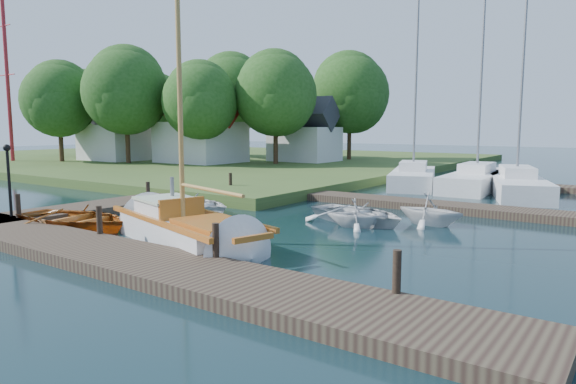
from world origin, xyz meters
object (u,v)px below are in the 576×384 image
Objects in this scene: mooring_post_1 at (99,220)px; tender_c at (358,211)px; mooring_post_2 at (216,240)px; radio_mast at (7,69)px; mooring_post_3 at (397,272)px; lamp_post at (8,170)px; mooring_post_4 at (148,192)px; tree_7 at (350,93)px; tender_b at (358,211)px; tree_6 at (83,103)px; tender_a at (188,202)px; tree_4 at (232,93)px; marina_boat_2 at (516,183)px; tender_d at (430,207)px; sailboat at (189,232)px; house_b at (117,133)px; tree_0 at (59,99)px; house_c at (305,136)px; marina_boat_1 at (477,179)px; tree_1 at (126,91)px; tree_3 at (276,94)px; marina_boat_0 at (413,176)px; mooring_post_5 at (230,181)px; tree_2 at (200,101)px; dinghy at (75,216)px; tree_5 at (156,105)px; mooring_post_0 at (18,206)px; house_a at (201,131)px.

tender_c is (4.40, 7.23, -0.31)m from mooring_post_1.
mooring_post_2 is 38.51m from radio_mast.
mooring_post_3 is 14.05m from lamp_post.
tree_7 is (-5.00, 26.05, 5.50)m from mooring_post_4.
tender_b is 40.83m from tree_6.
tree_4 reaches higher than tender_a.
mooring_post_3 is 0.20× the size of tender_a.
tree_6 reaches higher than mooring_post_4.
tender_d is at bearing 157.59° from marina_boat_2.
sailboat is 6.23m from tender_c.
mooring_post_2 is 36.28m from tree_4.
house_b is at bearing -143.02° from tree_7.
mooring_post_1 is 31.28m from tree_0.
house_c reaches higher than mooring_post_1.
marina_boat_1 reaches higher than mooring_post_4.
tree_7 is at bearing 120.10° from mooring_post_3.
sailboat is 28.45m from tree_1.
mooring_post_2 is 28.24m from tree_3.
mooring_post_1 is 0.07× the size of marina_boat_0.
tree_2 is at bearing 140.55° from mooring_post_5.
mooring_post_4 reaches higher than dinghy.
sailboat is 25.84m from tree_3.
mooring_post_4 is 0.09× the size of tree_3.
radio_mast reaches higher than tender_b.
mooring_post_5 is at bearing 48.60° from tender_b.
tree_7 is at bearing 36.98° from house_b.
tree_0 is 10.00m from tree_5.
mooring_post_5 reaches higher than tender_c.
mooring_post_5 is 9.27m from dinghy.
mooring_post_0 is at bearing 180.00° from mooring_post_2.
mooring_post_1 and mooring_post_5 have the same top height.
lamp_post is at bearing 141.62° from marina_boat_0.
tender_a is at bearing -67.39° from house_c.
tree_5 is at bearing 157.45° from sailboat.
tree_5 is at bearing -173.05° from house_c.
tree_5 is (-22.50, 25.05, 4.72)m from mooring_post_0.
house_c is 0.65× the size of tree_5.
mooring_post_0 is 21.81m from marina_boat_1.
mooring_post_0 is 9.00m from mooring_post_2.
tree_7 is (-4.50, 31.05, 5.50)m from mooring_post_0.
tree_7 is at bearing 18.43° from tree_5.
mooring_post_5 is at bearing -67.62° from house_c.
tender_b is (-4.21, 6.46, -0.17)m from mooring_post_3.
mooring_post_2 reaches higher than tender_b.
mooring_post_3 reaches higher than tender_c.
tender_d reaches higher than mooring_post_3.
mooring_post_2 is 7.24m from tender_c.
mooring_post_2 is at bearing -106.58° from dinghy.
house_a is at bearing 150.82° from sailboat.
house_c is (-18.27, 8.68, 2.02)m from marina_boat_2.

